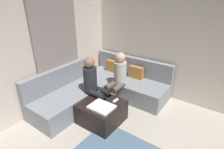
# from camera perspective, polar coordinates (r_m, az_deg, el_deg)

# --- Properties ---
(wall_back) EXTENTS (6.00, 0.12, 2.70)m
(wall_back) POSITION_cam_1_polar(r_m,az_deg,el_deg) (4.13, 30.64, 7.00)
(wall_back) COLOR beige
(wall_back) RESTS_ON ground_plane
(curtain_panel) EXTENTS (0.06, 1.10, 2.50)m
(curtain_panel) POSITION_cam_1_polar(r_m,az_deg,el_deg) (4.07, -16.96, 7.70)
(curtain_panel) COLOR gray
(curtain_panel) RESTS_ON ground_plane
(sectional_couch) EXTENTS (2.10, 2.55, 0.87)m
(sectional_couch) POSITION_cam_1_polar(r_m,az_deg,el_deg) (4.30, -2.97, -4.34)
(sectional_couch) COLOR gray
(sectional_couch) RESTS_ON ground_plane
(ottoman) EXTENTS (0.76, 0.76, 0.42)m
(ottoman) POSITION_cam_1_polar(r_m,az_deg,el_deg) (3.62, -3.30, -11.83)
(ottoman) COLOR black
(ottoman) RESTS_ON ground_plane
(folded_blanket) EXTENTS (0.44, 0.36, 0.04)m
(folded_blanket) POSITION_cam_1_polar(r_m,az_deg,el_deg) (3.36, -3.33, -10.25)
(folded_blanket) COLOR white
(folded_blanket) RESTS_ON ottoman
(coffee_mug) EXTENTS (0.08, 0.08, 0.10)m
(coffee_mug) POSITION_cam_1_polar(r_m,az_deg,el_deg) (3.71, -4.32, -6.10)
(coffee_mug) COLOR #334C72
(coffee_mug) RESTS_ON ottoman
(game_remote) EXTENTS (0.05, 0.15, 0.02)m
(game_remote) POSITION_cam_1_polar(r_m,az_deg,el_deg) (3.55, 1.15, -8.26)
(game_remote) COLOR white
(game_remote) RESTS_ON ottoman
(person_on_couch_back) EXTENTS (0.30, 0.60, 1.20)m
(person_on_couch_back) POSITION_cam_1_polar(r_m,az_deg,el_deg) (3.97, 1.80, -0.83)
(person_on_couch_back) COLOR brown
(person_on_couch_back) RESTS_ON ground_plane
(person_on_couch_side) EXTENTS (0.60, 0.30, 1.20)m
(person_on_couch_side) POSITION_cam_1_polar(r_m,az_deg,el_deg) (3.73, -5.77, -2.71)
(person_on_couch_side) COLOR black
(person_on_couch_side) RESTS_ON ground_plane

